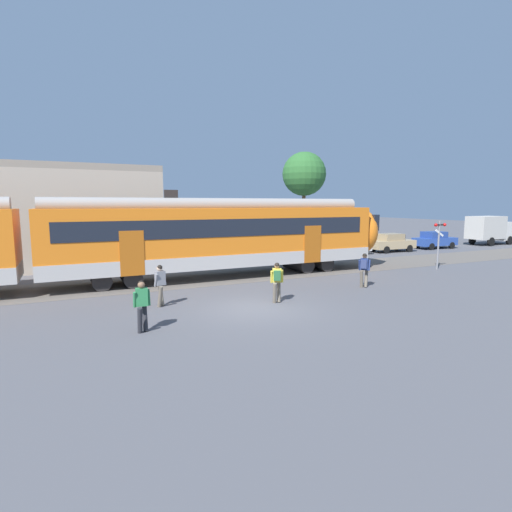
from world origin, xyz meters
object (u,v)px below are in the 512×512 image
object	(u,v)px
parked_car_blue	(435,240)
crossing_signal	(439,237)
pedestrian_green	(142,301)
parked_car_white	(345,245)
pedestrian_yellow	(277,279)
box_truck	(490,229)
pedestrian_grey	(160,282)
commuter_train	(46,243)
pedestrian_navy	(364,267)
parked_car_tan	(391,243)

from	to	relation	value
parked_car_blue	crossing_signal	world-z (taller)	crossing_signal
pedestrian_green	parked_car_white	bearing A→B (deg)	35.65
pedestrian_yellow	box_truck	distance (m)	32.39
pedestrian_grey	pedestrian_yellow	world-z (taller)	same
pedestrian_grey	parked_car_blue	bearing A→B (deg)	20.56
commuter_train	pedestrian_grey	xyz separation A→B (m)	(4.09, -5.00, -1.29)
box_truck	crossing_signal	size ratio (longest dim) A/B	1.76
pedestrian_grey	pedestrian_navy	size ratio (longest dim) A/B	1.00
pedestrian_yellow	crossing_signal	distance (m)	13.38
parked_car_blue	parked_car_tan	bearing A→B (deg)	-177.76
box_truck	pedestrian_navy	bearing A→B (deg)	-156.67
pedestrian_grey	parked_car_white	distance (m)	19.42
pedestrian_yellow	pedestrian_navy	bearing A→B (deg)	9.25
pedestrian_yellow	pedestrian_navy	xyz separation A→B (m)	(5.24, 0.85, 0.00)
parked_car_white	parked_car_blue	size ratio (longest dim) A/B	1.00
pedestrian_grey	parked_car_tan	xyz separation A→B (m)	(21.48, 9.86, -0.18)
pedestrian_yellow	parked_car_white	distance (m)	16.73
pedestrian_green	box_truck	xyz separation A→B (m)	(35.83, 13.12, 0.58)
commuter_train	parked_car_blue	distance (m)	31.41
pedestrian_green	parked_car_tan	world-z (taller)	pedestrian_green
commuter_train	crossing_signal	world-z (taller)	commuter_train
parked_car_tan	pedestrian_green	bearing A→B (deg)	-150.55
commuter_train	pedestrian_grey	world-z (taller)	commuter_train
pedestrian_grey	pedestrian_navy	bearing A→B (deg)	-3.49
commuter_train	pedestrian_navy	xyz separation A→B (m)	(13.74, -5.59, -1.26)
commuter_train	parked_car_blue	world-z (taller)	commuter_train
pedestrian_navy	pedestrian_grey	bearing A→B (deg)	176.51
parked_car_white	pedestrian_grey	bearing A→B (deg)	-149.34
commuter_train	parked_car_white	distance (m)	21.42
parked_car_tan	crossing_signal	distance (m)	9.22
commuter_train	box_truck	distance (m)	39.08
pedestrian_green	pedestrian_yellow	distance (m)	5.81
pedestrian_navy	box_truck	bearing A→B (deg)	23.33
commuter_train	parked_car_blue	size ratio (longest dim) A/B	9.42
pedestrian_yellow	box_truck	bearing A→B (deg)	21.04
box_truck	pedestrian_grey	bearing A→B (deg)	-163.61
pedestrian_navy	parked_car_blue	world-z (taller)	pedestrian_navy
pedestrian_navy	parked_car_blue	distance (m)	20.25
commuter_train	parked_car_tan	world-z (taller)	commuter_train
parked_car_tan	parked_car_blue	size ratio (longest dim) A/B	1.00
pedestrian_yellow	parked_car_white	size ratio (longest dim) A/B	0.41
commuter_train	parked_car_tan	bearing A→B (deg)	10.78
pedestrian_yellow	box_truck	size ratio (longest dim) A/B	0.32
pedestrian_yellow	pedestrian_green	bearing A→B (deg)	-165.08
pedestrian_yellow	parked_car_blue	bearing A→B (deg)	27.15
pedestrian_grey	pedestrian_yellow	distance (m)	4.64
commuter_train	box_truck	xyz separation A→B (m)	(38.73, 5.19, -0.68)
pedestrian_grey	parked_car_white	size ratio (longest dim) A/B	0.41
parked_car_tan	box_truck	xyz separation A→B (m)	(13.16, 0.32, 0.79)
pedestrian_green	parked_car_white	world-z (taller)	pedestrian_green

